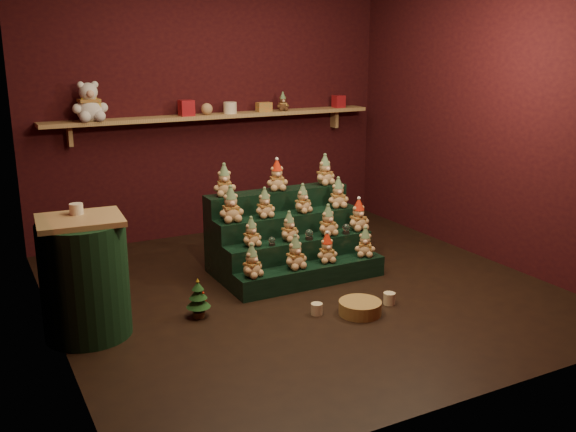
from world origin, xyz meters
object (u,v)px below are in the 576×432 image
snow_globe_b (309,234)px  wicker_basket (360,308)px  mug_right (389,299)px  snow_globe_c (346,229)px  riser_tier_front (311,275)px  side_table (85,278)px  white_bear (89,96)px  mug_left (317,309)px  mini_christmas_tree (198,298)px  snow_globe_a (272,241)px  brown_bear (283,102)px

snow_globe_b → wicker_basket: 0.95m
mug_right → snow_globe_c: bearing=82.5°
riser_tier_front → side_table: size_ratio=1.59×
white_bear → side_table: bearing=-106.1°
snow_globe_b → mug_left: 0.89m
mini_christmas_tree → mug_left: 0.92m
snow_globe_a → mug_left: size_ratio=0.85×
snow_globe_c → side_table: side_table is taller
white_bear → brown_bear: 2.08m
brown_bear → wicker_basket: bearing=-93.0°
snow_globe_c → mug_left: snow_globe_c is taller
snow_globe_c → wicker_basket: (-0.43, -0.88, -0.36)m
snow_globe_a → white_bear: white_bear is taller
snow_globe_c → mug_right: bearing=-97.5°
mug_left → white_bear: white_bear is taller
snow_globe_c → side_table: bearing=-173.6°
snow_globe_b → mug_left: size_ratio=1.04×
snow_globe_b → side_table: size_ratio=0.11×
snow_globe_c → side_table: 2.39m
mini_christmas_tree → wicker_basket: size_ratio=0.95×
mug_left → brown_bear: size_ratio=0.46×
mug_left → white_bear: size_ratio=0.19×
riser_tier_front → snow_globe_b: size_ratio=14.80×
snow_globe_b → snow_globe_c: 0.39m
brown_bear → mini_christmas_tree: bearing=-120.8°
riser_tier_front → snow_globe_b: bearing=67.8°
side_table → mini_christmas_tree: 0.86m
riser_tier_front → wicker_basket: 0.72m
mini_christmas_tree → white_bear: (-0.33, 1.97, 1.40)m
mini_christmas_tree → snow_globe_c: bearing=12.5°
riser_tier_front → brown_bear: size_ratio=7.15×
snow_globe_a → mug_left: (0.02, -0.73, -0.35)m
snow_globe_a → wicker_basket: 1.00m
snow_globe_b → white_bear: size_ratio=0.20×
wicker_basket → brown_bear: brown_bear is taller
snow_globe_b → mug_right: size_ratio=0.98×
snow_globe_c → side_table: size_ratio=0.11×
snow_globe_a → mini_christmas_tree: snow_globe_a is taller
snow_globe_a → mug_right: (0.65, -0.83, -0.35)m
mug_left → white_bear: bearing=116.2°
wicker_basket → snow_globe_a: bearing=110.5°
riser_tier_front → snow_globe_a: 0.46m
snow_globe_a → snow_globe_b: bearing=0.0°
mug_left → snow_globe_a: bearing=91.9°
side_table → brown_bear: brown_bear is taller
riser_tier_front → side_table: side_table is taller
snow_globe_a → snow_globe_c: (0.76, 0.00, 0.01)m
snow_globe_c → wicker_basket: size_ratio=0.28×
snow_globe_b → mini_christmas_tree: bearing=-163.5°
side_table → snow_globe_a: bearing=13.6°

